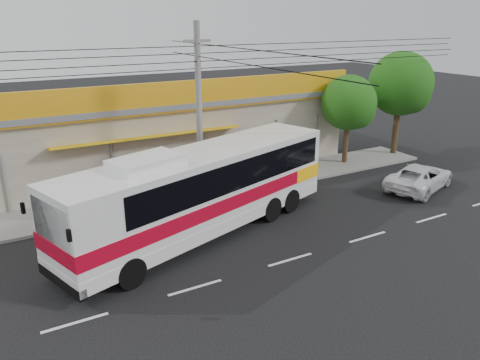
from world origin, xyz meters
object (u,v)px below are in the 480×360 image
(utility_pole, at_px, (197,56))
(tree_near, at_px, (350,105))
(coach_bus, at_px, (206,186))
(tree_far, at_px, (403,86))
(motorbike_red, at_px, (115,203))
(white_car, at_px, (420,177))

(utility_pole, distance_m, tree_near, 11.57)
(coach_bus, xyz_separation_m, tree_near, (12.03, 4.71, 1.62))
(coach_bus, xyz_separation_m, tree_far, (16.38, 4.71, 2.46))
(motorbike_red, distance_m, utility_pole, 7.69)
(tree_far, bearing_deg, white_car, -126.53)
(coach_bus, relative_size, white_car, 2.74)
(coach_bus, bearing_deg, motorbike_red, 112.05)
(coach_bus, height_order, tree_near, tree_near)
(motorbike_red, xyz_separation_m, white_car, (15.36, -4.30, -0.04))
(utility_pole, bearing_deg, white_car, -18.03)
(motorbike_red, xyz_separation_m, utility_pole, (4.11, -0.63, 6.46))
(coach_bus, distance_m, tree_near, 13.02)
(motorbike_red, xyz_separation_m, tree_far, (19.38, 1.13, 3.91))
(utility_pole, bearing_deg, tree_near, 9.20)
(tree_near, bearing_deg, tree_far, -0.06)
(motorbike_red, relative_size, white_car, 0.44)
(white_car, relative_size, tree_near, 0.87)
(motorbike_red, bearing_deg, white_car, -91.46)
(motorbike_red, distance_m, tree_far, 19.81)
(coach_bus, distance_m, white_car, 12.47)
(utility_pole, height_order, tree_near, utility_pole)
(coach_bus, distance_m, motorbike_red, 4.89)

